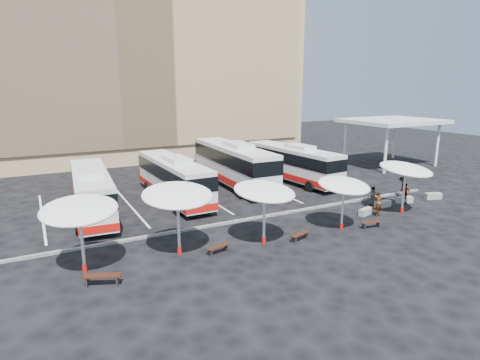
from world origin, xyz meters
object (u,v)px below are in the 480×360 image
passenger_0 (379,204)px  passenger_2 (405,194)px  sunshade_0 (79,210)px  passenger_1 (372,197)px  bus_2 (233,163)px  conc_bench_2 (404,200)px  sunshade_3 (344,185)px  passenger_3 (402,187)px  sunshade_4 (406,169)px  conc_bench_3 (433,196)px  wood_bench_2 (300,235)px  wood_bench_1 (218,248)px  wood_bench_0 (102,278)px  conc_bench_0 (366,212)px  bus_0 (91,191)px  wood_bench_3 (371,223)px  bus_1 (173,177)px  bus_3 (293,162)px  sunshade_1 (177,195)px  conc_bench_1 (383,204)px  sunshade_2 (265,192)px

passenger_0 → passenger_2: bearing=-0.7°
sunshade_0 → passenger_1: size_ratio=2.84×
bus_2 → conc_bench_2: bus_2 is taller
sunshade_3 → passenger_1: size_ratio=2.32×
passenger_0 → passenger_3: size_ratio=1.01×
sunshade_4 → conc_bench_3: bearing=14.8°
wood_bench_2 → passenger_2: bearing=11.9°
passenger_1 → sunshade_4: bearing=144.0°
wood_bench_1 → passenger_2: (16.63, 1.89, 0.48)m
wood_bench_1 → wood_bench_2: 5.04m
wood_bench_0 → conc_bench_0: size_ratio=1.38×
bus_0 → wood_bench_3: bus_0 is taller
conc_bench_0 → conc_bench_2: 4.93m
bus_1 → conc_bench_0: bus_1 is taller
sunshade_3 → passenger_0: sunshade_3 is taller
bus_0 → bus_1: size_ratio=0.97×
bus_3 → passenger_3: bearing=-66.5°
sunshade_4 → conc_bench_0: 4.03m
bus_1 → sunshade_0: (-7.98, -10.21, 1.34)m
sunshade_1 → wood_bench_2: 7.65m
conc_bench_1 → conc_bench_2: bearing=1.6°
bus_0 → wood_bench_1: 11.39m
sunshade_4 → passenger_3: size_ratio=2.73×
sunshade_1 → passenger_1: bearing=5.9°
sunshade_0 → conc_bench_3: sunshade_0 is taller
wood_bench_0 → passenger_1: 20.31m
sunshade_2 → conc_bench_2: 14.36m
sunshade_3 → conc_bench_2: bearing=15.0°
conc_bench_0 → bus_0: bearing=152.4°
sunshade_4 → sunshade_2: bearing=-178.6°
conc_bench_0 → passenger_1: 2.35m
bus_1 → sunshade_1: bearing=-108.5°
bus_1 → passenger_2: (15.34, -9.30, -1.03)m
wood_bench_0 → wood_bench_3: size_ratio=1.24×
wood_bench_3 → sunshade_3: bearing=157.2°
wood_bench_0 → passenger_0: size_ratio=1.00×
passenger_3 → passenger_0: bearing=-6.8°
conc_bench_1 → wood_bench_2: bearing=-164.9°
bus_2 → sunshade_1: bearing=-125.7°
sunshade_0 → passenger_2: sunshade_0 is taller
conc_bench_3 → passenger_2: (-3.09, 0.20, 0.55)m
wood_bench_3 → conc_bench_2: conc_bench_2 is taller
bus_0 → wood_bench_2: bearing=-42.7°
conc_bench_2 → sunshade_3: bearing=-165.0°
wood_bench_1 → passenger_0: passenger_0 is taller
bus_1 → sunshade_2: (1.63, -11.15, 1.27)m
wood_bench_0 → passenger_3: bearing=9.7°
conc_bench_1 → passenger_2: (2.18, -0.09, 0.56)m
passenger_0 → wood_bench_0: bearing=166.7°
bus_0 → wood_bench_0: bus_0 is taller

